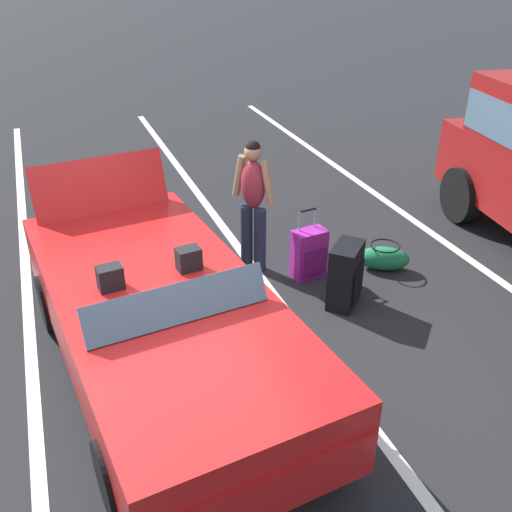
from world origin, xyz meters
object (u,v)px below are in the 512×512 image
object	(u,v)px
convertible_car	(169,333)
suitcase_medium_bright	(309,254)
suitcase_large_black	(346,275)
duffel_bag	(384,258)
traveler_person	(253,199)

from	to	relation	value
convertible_car	suitcase_medium_bright	xyz separation A→B (m)	(-1.33, 2.02, -0.28)
convertible_car	suitcase_large_black	xyz separation A→B (m)	(-0.65, 2.14, -0.22)
convertible_car	suitcase_large_black	bearing A→B (deg)	100.35
suitcase_medium_bright	duffel_bag	world-z (taller)	suitcase_medium_bright
traveler_person	suitcase_medium_bright	bearing A→B (deg)	106.11
convertible_car	duffel_bag	bearing A→B (deg)	104.83
convertible_car	duffel_bag	world-z (taller)	convertible_car
suitcase_medium_bright	duffel_bag	bearing A→B (deg)	72.81
suitcase_large_black	traveler_person	bearing A→B (deg)	165.58
suitcase_medium_bright	duffel_bag	size ratio (longest dim) A/B	1.24
duffel_bag	traveler_person	world-z (taller)	traveler_person
suitcase_large_black	traveler_person	world-z (taller)	traveler_person
duffel_bag	traveler_person	bearing A→B (deg)	-112.68
suitcase_large_black	traveler_person	xyz separation A→B (m)	(-1.14, -0.67, 0.56)
duffel_bag	traveler_person	xyz separation A→B (m)	(-0.63, -1.50, 0.77)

